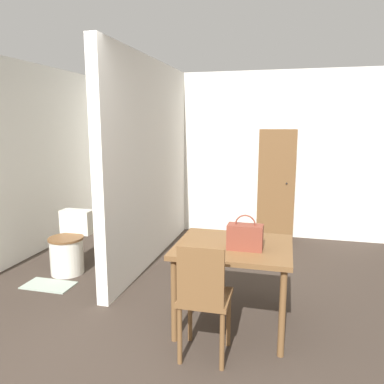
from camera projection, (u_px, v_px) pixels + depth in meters
wall_back at (214, 154)px, 5.92m from camera, size 5.18×0.12×2.50m
wall_left at (8, 164)px, 4.53m from camera, size 0.12×4.89×2.50m
partition_wall at (151, 162)px, 4.68m from camera, size 0.12×2.75×2.50m
dining_table at (233, 254)px, 3.14m from camera, size 0.96×0.81×0.73m
wooden_chair at (204, 296)px, 2.70m from camera, size 0.37×0.37×0.91m
toilet at (69, 247)px, 4.40m from camera, size 0.40×0.55×0.70m
handbag at (245, 237)px, 2.99m from camera, size 0.28×0.14×0.29m
wooden_cabinet at (276, 186)px, 5.47m from camera, size 0.51×0.46×1.65m
bath_mat at (49, 285)px, 4.04m from camera, size 0.54×0.30×0.01m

